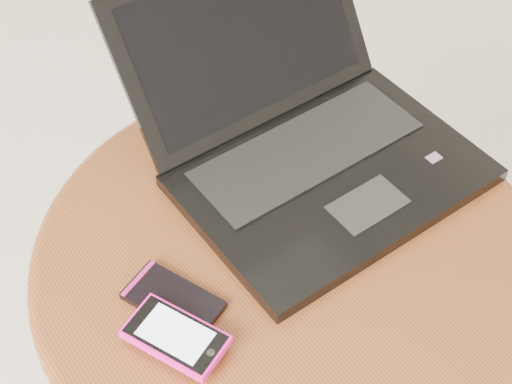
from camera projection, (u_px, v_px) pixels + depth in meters
table at (287, 296)px, 0.96m from camera, size 0.61×0.61×0.49m
laptop at (306, 137)px, 0.95m from camera, size 0.36×0.38×0.21m
phone_black at (173, 300)px, 0.82m from camera, size 0.09×0.12×0.01m
phone_pink at (176, 337)px, 0.78m from camera, size 0.09×0.12×0.01m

